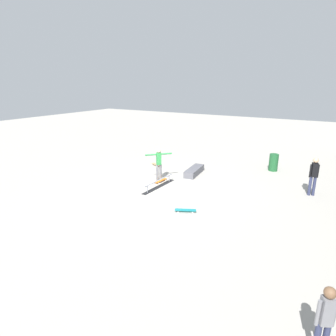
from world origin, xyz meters
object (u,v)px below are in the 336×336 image
(bystander_black_shirt, at_px, (314,174))
(loose_skateboard_teal, at_px, (185,210))
(bystander_grey_shirt, at_px, (325,319))
(skate_ledge, at_px, (194,171))
(loose_skateboard_natural, at_px, (156,165))
(grind_rail, at_px, (159,184))
(skater_main, at_px, (159,162))
(skateboard_main, at_px, (161,180))
(trash_bin, at_px, (274,162))

(bystander_black_shirt, xyz_separation_m, loose_skateboard_teal, (4.28, -3.92, -0.88))
(bystander_black_shirt, bearing_deg, bystander_grey_shirt, -106.63)
(skate_ledge, height_order, bystander_grey_shirt, bystander_grey_shirt)
(bystander_black_shirt, relative_size, loose_skateboard_natural, 2.07)
(grind_rail, bearing_deg, bystander_black_shirt, 114.33)
(grind_rail, bearing_deg, loose_skateboard_natural, -142.50)
(skate_ledge, bearing_deg, skater_main, -29.97)
(loose_skateboard_natural, bearing_deg, skateboard_main, -31.65)
(grind_rail, height_order, skate_ledge, grind_rail)
(skate_ledge, relative_size, trash_bin, 1.92)
(grind_rail, distance_m, bystander_black_shirt, 6.78)
(loose_skateboard_teal, bearing_deg, loose_skateboard_natural, -72.96)
(loose_skateboard_teal, bearing_deg, trash_bin, -129.56)
(loose_skateboard_teal, bearing_deg, grind_rail, -63.32)
(grind_rail, bearing_deg, skater_main, -145.33)
(bystander_grey_shirt, bearing_deg, skater_main, 111.16)
(bystander_grey_shirt, height_order, loose_skateboard_natural, bystander_grey_shirt)
(grind_rail, relative_size, skateboard_main, 2.92)
(skateboard_main, xyz_separation_m, loose_skateboard_natural, (-2.26, -1.73, 0.00))
(bystander_grey_shirt, bearing_deg, loose_skateboard_teal, 111.71)
(grind_rail, height_order, skateboard_main, grind_rail)
(skate_ledge, distance_m, loose_skateboard_teal, 4.69)
(bystander_grey_shirt, relative_size, loose_skateboard_teal, 1.84)
(bystander_black_shirt, bearing_deg, skateboard_main, 173.41)
(grind_rail, distance_m, skate_ledge, 2.65)
(bystander_grey_shirt, bearing_deg, loose_skateboard_natural, 108.47)
(grind_rail, height_order, bystander_black_shirt, bystander_black_shirt)
(skater_main, bearing_deg, loose_skateboard_teal, -89.29)
(skateboard_main, xyz_separation_m, bystander_black_shirt, (-1.88, 6.54, 0.88))
(loose_skateboard_teal, distance_m, trash_bin, 7.41)
(grind_rail, relative_size, loose_skateboard_teal, 2.96)
(skateboard_main, bearing_deg, trash_bin, 143.33)
(skateboard_main, bearing_deg, bystander_black_shirt, 111.64)
(bystander_black_shirt, xyz_separation_m, trash_bin, (-2.92, -2.18, -0.49))
(grind_rail, distance_m, bystander_grey_shirt, 9.27)
(loose_skateboard_natural, xyz_separation_m, loose_skateboard_teal, (4.66, 4.34, 0.00))
(skater_main, height_order, trash_bin, skater_main)
(bystander_black_shirt, relative_size, trash_bin, 1.80)
(bystander_grey_shirt, distance_m, loose_skateboard_natural, 12.69)
(grind_rail, bearing_deg, loose_skateboard_teal, 55.14)
(skateboard_main, distance_m, loose_skateboard_natural, 2.84)
(skater_main, relative_size, trash_bin, 1.76)
(skate_ledge, height_order, loose_skateboard_natural, skate_ledge)
(trash_bin, bearing_deg, loose_skateboard_natural, -67.41)
(skate_ledge, xyz_separation_m, loose_skateboard_natural, (-0.30, -2.61, -0.10))
(bystander_black_shirt, bearing_deg, skater_main, 172.09)
(skate_ledge, bearing_deg, grind_rail, -12.95)
(skateboard_main, height_order, loose_skateboard_teal, same)
(skate_ledge, distance_m, bystander_grey_shirt, 10.71)
(loose_skateboard_teal, bearing_deg, bystander_grey_shirt, 113.49)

